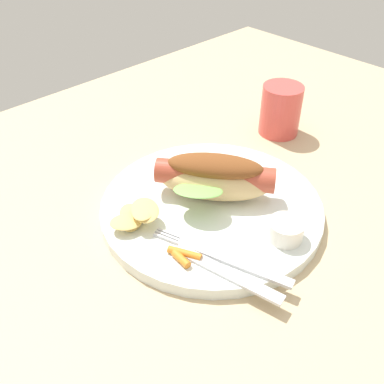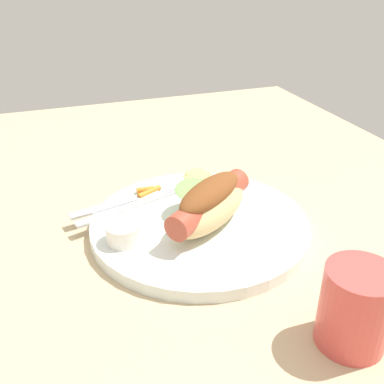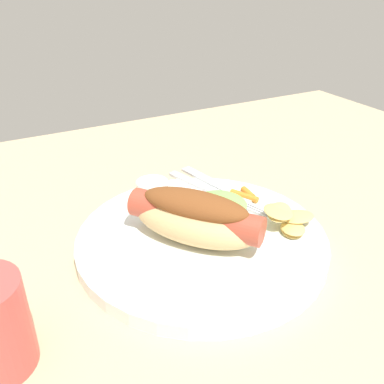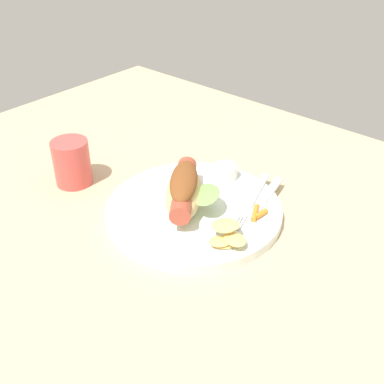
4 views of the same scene
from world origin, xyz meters
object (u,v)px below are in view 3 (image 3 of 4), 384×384
object	(u,v)px
hot_dog	(195,217)
chips_pile	(287,219)
carrot_garnish	(246,195)
sauce_ramekin	(152,189)
fork	(213,191)
knife	(215,184)
plate	(202,237)

from	to	relation	value
hot_dog	chips_pile	distance (cm)	11.04
hot_dog	carrot_garnish	world-z (taller)	hot_dog
hot_dog	sauce_ramekin	distance (cm)	11.31
carrot_garnish	fork	bearing A→B (deg)	134.55
sauce_ramekin	chips_pile	xyz separation A→B (cm)	(10.84, -13.94, 0.06)
fork	chips_pile	bearing A→B (deg)	-2.05
sauce_ramekin	knife	distance (cm)	9.08
hot_dog	sauce_ramekin	size ratio (longest dim) A/B	3.56
hot_dog	knife	world-z (taller)	hot_dog
plate	fork	world-z (taller)	fork
chips_pile	knife	bearing A→B (deg)	98.12
knife	carrot_garnish	bearing A→B (deg)	7.80
hot_dog	chips_pile	world-z (taller)	hot_dog
sauce_ramekin	carrot_garnish	distance (cm)	12.21
fork	carrot_garnish	distance (cm)	4.40
plate	carrot_garnish	bearing A→B (deg)	25.26
sauce_ramekin	carrot_garnish	bearing A→B (deg)	-28.25
fork	knife	distance (cm)	2.20
hot_dog	fork	distance (cm)	11.59
plate	knife	world-z (taller)	knife
plate	hot_dog	world-z (taller)	hot_dog
chips_pile	carrot_garnish	bearing A→B (deg)	90.76
fork	plate	bearing A→B (deg)	-56.43
hot_dog	chips_pile	bearing A→B (deg)	38.09
sauce_ramekin	knife	world-z (taller)	sauce_ramekin
fork	sauce_ramekin	bearing A→B (deg)	-126.82
sauce_ramekin	fork	xyz separation A→B (cm)	(7.65, -2.64, -0.98)
sauce_ramekin	chips_pile	distance (cm)	17.66
plate	fork	distance (cm)	9.47
fork	carrot_garnish	bearing A→B (deg)	26.74
chips_pile	carrot_garnish	world-z (taller)	chips_pile
hot_dog	chips_pile	size ratio (longest dim) A/B	2.08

